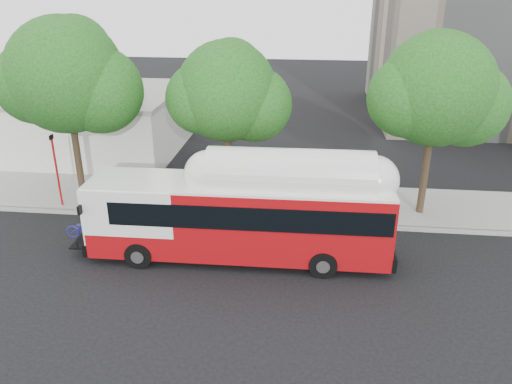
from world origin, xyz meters
TOP-DOWN VIEW (x-y plane):
  - ground at (0.00, 0.00)m, footprint 120.00×120.00m
  - sidewalk at (0.00, 6.50)m, footprint 60.00×5.00m
  - curb_strip at (0.00, 3.90)m, footprint 60.00×0.30m
  - red_curb_segment at (-3.00, 3.90)m, footprint 10.00×0.32m
  - street_tree_left at (-8.53, 5.56)m, footprint 6.67×5.80m
  - street_tree_mid at (-0.59, 6.06)m, footprint 5.75×5.00m
  - street_tree_right at (9.44, 5.86)m, footprint 6.21×5.40m
  - low_commercial_bldg at (-14.00, 14.00)m, footprint 16.20×10.20m
  - transit_bus at (0.45, 0.49)m, footprint 13.63×3.06m
  - signal_pole at (-9.77, 4.57)m, footprint 0.11×0.38m

SIDE VIEW (x-z plane):
  - ground at x=0.00m, z-range 0.00..0.00m
  - sidewalk at x=0.00m, z-range 0.00..0.15m
  - curb_strip at x=0.00m, z-range 0.00..0.15m
  - red_curb_segment at x=-3.00m, z-range 0.00..0.16m
  - transit_bus at x=0.45m, z-range -0.13..3.89m
  - signal_pole at x=-9.77m, z-range 0.05..4.06m
  - low_commercial_bldg at x=-14.00m, z-range 0.03..4.28m
  - street_tree_mid at x=-0.59m, z-range 1.60..10.22m
  - street_tree_right at x=9.44m, z-range 1.67..10.85m
  - street_tree_left at x=-8.53m, z-range 1.73..11.47m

